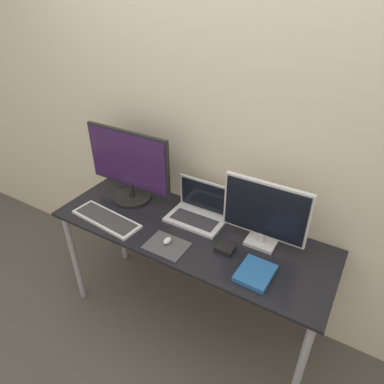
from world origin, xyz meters
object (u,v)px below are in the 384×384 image
at_px(laptop, 199,210).
at_px(book, 255,273).
at_px(monitor_left, 129,166).
at_px(power_brick, 225,249).
at_px(monitor_right, 265,213).
at_px(keyboard, 106,219).
at_px(mouse, 167,241).

xyz_separation_m(laptop, book, (0.47, -0.27, -0.04)).
relative_size(monitor_left, laptop, 1.76).
bearing_deg(power_brick, laptop, 144.79).
height_order(monitor_right, laptop, monitor_right).
relative_size(laptop, book, 1.68).
height_order(keyboard, power_brick, power_brick).
relative_size(monitor_right, keyboard, 0.98).
distance_m(monitor_right, keyboard, 0.94).
distance_m(monitor_left, mouse, 0.57).
bearing_deg(laptop, book, -29.97).
distance_m(monitor_right, power_brick, 0.28).
relative_size(monitor_right, mouse, 7.82).
distance_m(monitor_left, power_brick, 0.80).
xyz_separation_m(monitor_left, keyboard, (0.02, -0.27, -0.23)).
relative_size(keyboard, book, 2.31).
relative_size(monitor_right, laptop, 1.35).
xyz_separation_m(laptop, power_brick, (0.27, -0.19, -0.04)).
bearing_deg(monitor_right, laptop, 174.23).
bearing_deg(laptop, keyboard, -146.16).
xyz_separation_m(monitor_right, book, (0.06, -0.23, -0.20)).
distance_m(keyboard, mouse, 0.44).
height_order(laptop, keyboard, laptop).
xyz_separation_m(laptop, keyboard, (-0.46, -0.31, -0.05)).
distance_m(monitor_left, monitor_right, 0.90).
distance_m(keyboard, book, 0.94).
distance_m(monitor_right, laptop, 0.44).
xyz_separation_m(monitor_right, keyboard, (-0.88, -0.27, -0.20)).
bearing_deg(laptop, monitor_right, -5.77).
xyz_separation_m(monitor_left, mouse, (0.45, -0.26, -0.22)).
relative_size(monitor_left, monitor_right, 1.31).
bearing_deg(monitor_left, laptop, 4.96).
bearing_deg(power_brick, book, -22.18).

